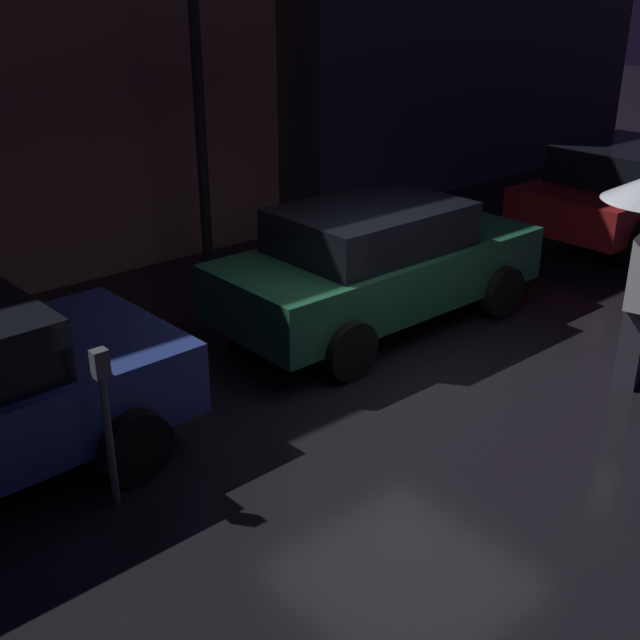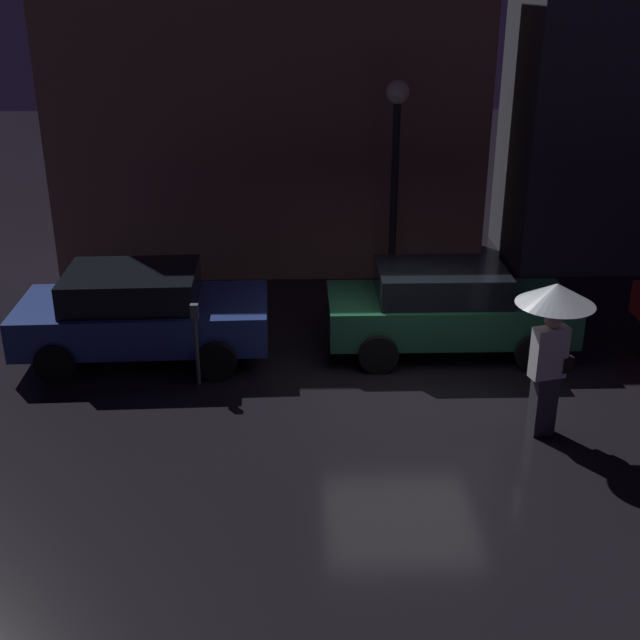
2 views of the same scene
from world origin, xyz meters
The scene contains 7 objects.
ground_plane centered at (0.00, 0.00, 0.00)m, with size 60.00×60.00×0.00m, color black.
building_facade_left centered at (-2.23, 6.50, 3.52)m, with size 8.86×3.00×7.05m.
parked_car_blue centered at (-4.23, 1.30, 0.78)m, with size 4.10×2.05×1.49m.
parked_car_green centered at (0.83, 1.40, 0.77)m, with size 4.05×1.88×1.47m.
pedestrian_with_umbrella centered at (1.69, -1.39, 1.69)m, with size 1.03×1.03×2.20m.
parking_meter centered at (-3.21, 0.22, 0.82)m, with size 0.12×0.10×1.33m.
street_lamp_near centered at (0.20, 4.04, 2.97)m, with size 0.43×0.43×4.17m.
Camera 2 is at (-1.63, -10.98, 5.73)m, focal length 45.00 mm.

